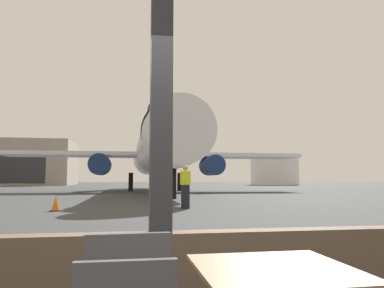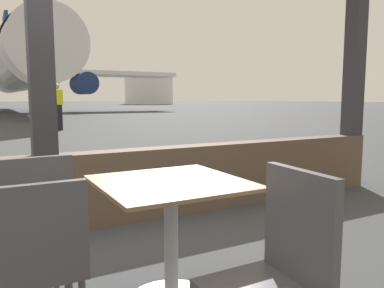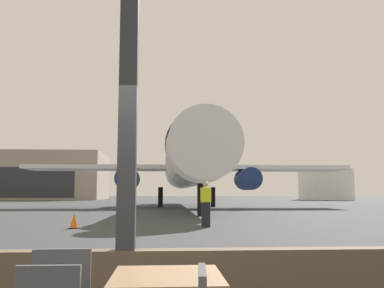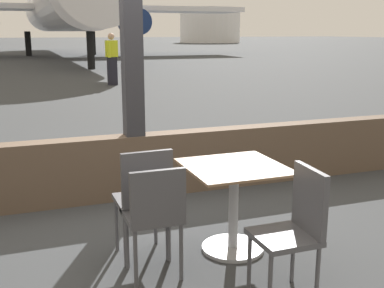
% 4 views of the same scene
% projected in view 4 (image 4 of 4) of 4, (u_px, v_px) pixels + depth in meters
% --- Properties ---
extents(ground_plane, '(220.00, 220.00, 0.00)m').
position_uv_depth(ground_plane, '(26.00, 52.00, 41.87)').
color(ground_plane, '#383A3D').
extents(window_frame, '(8.02, 0.24, 3.94)m').
position_uv_depth(window_frame, '(133.00, 73.00, 5.04)').
color(window_frame, brown).
rests_on(window_frame, ground).
extents(dining_table, '(0.78, 0.78, 0.73)m').
position_uv_depth(dining_table, '(234.00, 202.00, 3.94)').
color(dining_table, '#8C6B4C').
rests_on(dining_table, ground).
extents(cafe_chair_window_left, '(0.41, 0.41, 0.92)m').
position_uv_depth(cafe_chair_window_left, '(144.00, 194.00, 3.73)').
color(cafe_chair_window_left, '#4C4C51').
rests_on(cafe_chair_window_left, ground).
extents(cafe_chair_window_right, '(0.40, 0.40, 0.86)m').
position_uv_depth(cafe_chair_window_right, '(155.00, 211.00, 3.45)').
color(cafe_chair_window_right, '#4C4C51').
rests_on(cafe_chair_window_right, ground).
extents(cafe_chair_aisle_left, '(0.41, 0.41, 0.91)m').
position_uv_depth(cafe_chair_aisle_left, '(296.00, 223.00, 3.22)').
color(cafe_chair_aisle_left, '#4C4C51').
rests_on(cafe_chair_aisle_left, ground).
extents(airplane, '(28.03, 33.02, 10.76)m').
position_uv_depth(airplane, '(61.00, 3.00, 34.11)').
color(airplane, silver).
rests_on(airplane, ground).
extents(ground_crew_worker, '(0.40, 0.50, 1.74)m').
position_uv_depth(ground_crew_worker, '(112.00, 58.00, 16.22)').
color(ground_crew_worker, black).
rests_on(ground_crew_worker, ground).
extents(fuel_storage_tank, '(9.89, 9.89, 5.57)m').
position_uv_depth(fuel_storage_tank, '(210.00, 25.00, 79.12)').
color(fuel_storage_tank, white).
rests_on(fuel_storage_tank, ground).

